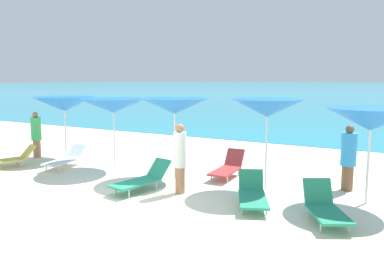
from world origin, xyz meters
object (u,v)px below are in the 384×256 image
(umbrella_2, at_px, (175,106))
(lounge_chair_3, at_px, (252,194))
(lounge_chair_4, at_px, (325,207))
(beachgoer_0, at_px, (36,134))
(umbrella_3, at_px, (267,108))
(beachgoer_2, at_px, (180,157))
(lounge_chair_2, at_px, (11,158))
(umbrella_0, at_px, (64,104))
(lounge_chair_0, at_px, (143,178))
(beachgoer_3, at_px, (348,157))
(umbrella_1, at_px, (113,106))
(umbrella_4, at_px, (371,119))
(lounge_chair_1, at_px, (66,159))
(lounge_chair_5, at_px, (228,167))

(umbrella_2, xyz_separation_m, lounge_chair_3, (2.72, -1.18, -1.77))
(lounge_chair_4, relative_size, beachgoer_0, 0.90)
(umbrella_3, height_order, beachgoer_2, umbrella_3)
(umbrella_3, height_order, lounge_chair_2, umbrella_3)
(lounge_chair_2, xyz_separation_m, lounge_chair_4, (9.54, 0.02, 0.01))
(umbrella_2, bearing_deg, umbrella_0, 175.43)
(lounge_chair_0, relative_size, beachgoer_3, 1.06)
(umbrella_1, xyz_separation_m, lounge_chair_3, (4.92, -1.17, -1.71))
(umbrella_2, distance_m, umbrella_4, 4.92)
(umbrella_4, height_order, lounge_chair_4, umbrella_4)
(lounge_chair_0, bearing_deg, umbrella_2, 97.79)
(lounge_chair_3, distance_m, lounge_chair_4, 1.58)
(beachgoer_0, bearing_deg, lounge_chair_4, 46.52)
(umbrella_0, height_order, beachgoer_0, umbrella_0)
(umbrella_2, bearing_deg, beachgoer_2, -54.00)
(umbrella_2, height_order, umbrella_4, umbrella_2)
(lounge_chair_3, height_order, beachgoer_2, beachgoer_2)
(umbrella_3, distance_m, lounge_chair_4, 2.84)
(lounge_chair_4, bearing_deg, lounge_chair_1, 146.11)
(beachgoer_3, bearing_deg, beachgoer_0, 157.04)
(beachgoer_2, bearing_deg, umbrella_4, -46.41)
(umbrella_1, height_order, beachgoer_0, umbrella_1)
(lounge_chair_3, xyz_separation_m, lounge_chair_4, (1.57, -0.23, 0.04))
(umbrella_4, bearing_deg, umbrella_2, -178.45)
(beachgoer_2, bearing_deg, lounge_chair_5, 13.32)
(umbrella_2, distance_m, lounge_chair_2, 5.71)
(lounge_chair_0, bearing_deg, beachgoer_2, 24.68)
(umbrella_4, distance_m, lounge_chair_2, 10.42)
(umbrella_3, xyz_separation_m, beachgoer_2, (-1.74, -1.27, -1.15))
(lounge_chair_2, xyz_separation_m, beachgoer_3, (9.68, 2.45, 0.58))
(umbrella_1, distance_m, lounge_chair_4, 6.84)
(umbrella_4, bearing_deg, umbrella_1, -178.89)
(umbrella_0, height_order, lounge_chair_3, umbrella_0)
(lounge_chair_0, xyz_separation_m, lounge_chair_3, (2.79, 0.27, -0.05))
(umbrella_1, distance_m, lounge_chair_5, 3.95)
(lounge_chair_0, bearing_deg, lounge_chair_3, 16.24)
(umbrella_0, height_order, beachgoer_2, umbrella_0)
(lounge_chair_3, bearing_deg, lounge_chair_5, 102.78)
(lounge_chair_4, bearing_deg, umbrella_2, 133.50)
(lounge_chair_4, bearing_deg, lounge_chair_5, 115.76)
(lounge_chair_1, xyz_separation_m, lounge_chair_2, (-1.59, -0.80, -0.00))
(lounge_chair_5, distance_m, beachgoer_3, 3.19)
(lounge_chair_1, xyz_separation_m, beachgoer_2, (4.54, -0.58, 0.62))
(lounge_chair_0, height_order, lounge_chair_4, lounge_chair_4)
(lounge_chair_2, distance_m, beachgoer_2, 6.17)
(lounge_chair_2, relative_size, beachgoer_3, 1.00)
(umbrella_1, relative_size, lounge_chair_1, 1.27)
(lounge_chair_5, bearing_deg, lounge_chair_4, -37.60)
(beachgoer_0, bearing_deg, lounge_chair_5, 60.61)
(umbrella_4, distance_m, lounge_chair_1, 8.76)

